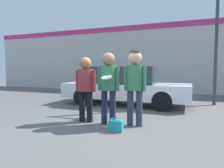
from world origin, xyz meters
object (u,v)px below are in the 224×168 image
parked_car_near (125,86)px  handbag (116,125)px  person_right (135,80)px  person_left (86,83)px  street_lamp (223,2)px  shrub (102,80)px  person_middle_with_frisbee (108,81)px

parked_car_near → handbag: 3.45m
parked_car_near → handbag: bearing=-75.8°
person_right → handbag: 1.14m
person_right → person_left: bearing=-176.6°
person_right → street_lamp: bearing=59.7°
shrub → parked_car_near: bearing=-54.2°
person_middle_with_frisbee → handbag: (0.37, -0.48, -0.92)m
person_right → shrub: (-3.71, 6.36, -0.38)m
street_lamp → shrub: bearing=157.4°
handbag → person_right: bearing=65.9°
handbag → street_lamp: bearing=60.4°
person_middle_with_frisbee → shrub: size_ratio=1.24×
street_lamp → shrub: size_ratio=4.46×
person_right → street_lamp: street_lamp is taller
street_lamp → person_right: bearing=-120.3°
person_middle_with_frisbee → shrub: (-3.08, 6.45, -0.35)m
person_left → handbag: 1.41m
parked_car_near → shrub: bearing=125.8°
person_left → handbag: person_left is taller
person_left → handbag: bearing=-26.5°
parked_car_near → person_right: bearing=-68.1°
person_left → person_right: bearing=3.4°
person_right → parked_car_near: bearing=111.9°
person_middle_with_frisbee → shrub: 7.16m
person_middle_with_frisbee → person_right: person_right is taller
person_right → person_middle_with_frisbee: bearing=-171.6°
parked_car_near → shrub: size_ratio=3.35×
person_right → handbag: person_right is taller
person_middle_with_frisbee → parked_car_near: 2.87m
person_middle_with_frisbee → shrub: bearing=115.5°
person_left → person_middle_with_frisbee: bearing=-1.7°
shrub → handbag: bearing=-63.5°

